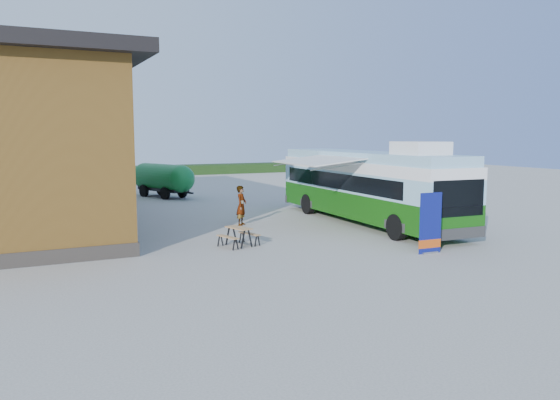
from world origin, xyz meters
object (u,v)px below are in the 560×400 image
picnic_table (239,232)px  slurry_tanker (163,178)px  bus (367,184)px  banner (430,229)px  person_b (113,198)px  person_a (241,205)px

picnic_table → slurry_tanker: bearing=69.2°
bus → slurry_tanker: (-6.27, 15.17, -0.59)m
banner → slurry_tanker: 22.32m
bus → picnic_table: bus is taller
banner → picnic_table: 7.12m
person_b → bus: bearing=89.5°
bus → person_a: size_ratio=6.96×
banner → person_a: (-3.84, 8.73, 0.03)m
slurry_tanker → banner: bearing=-100.7°
person_a → slurry_tanker: 13.16m
bus → banner: bearing=-103.3°
bus → banner: size_ratio=5.90×
bus → banner: (-1.85, -6.70, -1.00)m
picnic_table → slurry_tanker: (1.33, 17.69, 0.76)m
person_a → bus: bearing=-68.5°
banner → picnic_table: size_ratio=1.41×
picnic_table → person_a: bearing=50.7°
picnic_table → person_a: (1.92, 4.56, 0.39)m
bus → picnic_table: size_ratio=8.35×
banner → person_b: bearing=122.7°
picnic_table → person_b: 11.13m
person_b → slurry_tanker: size_ratio=0.30×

